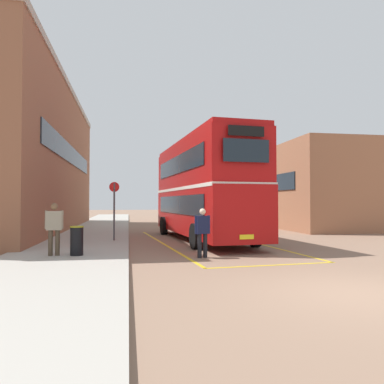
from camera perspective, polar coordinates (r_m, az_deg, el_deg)
ground_plane at (r=21.77m, az=2.37°, el=-6.35°), size 135.60×135.60×0.00m
sidewalk_left at (r=23.77m, az=-14.49°, el=-5.73°), size 4.00×57.60×0.14m
brick_building_left at (r=25.48m, az=-23.55°, el=4.69°), size 5.18×22.49×9.06m
depot_building_right at (r=30.23m, az=15.96°, el=0.49°), size 6.17×15.53×5.73m
double_decker_bus at (r=18.09m, az=1.53°, el=0.64°), size 3.47×10.99×4.75m
single_deck_bus at (r=39.77m, az=2.12°, el=-1.81°), size 3.42×8.56×3.02m
pedestrian_boarding at (r=12.33m, az=1.59°, el=-5.73°), size 0.53×0.33×1.61m
pedestrian_waiting_near at (r=12.58m, az=-20.26°, el=-4.80°), size 0.56×0.25×1.65m
litter_bin at (r=12.47m, az=-17.15°, el=-7.09°), size 0.43×0.43×0.92m
bus_stop_sign at (r=16.84m, az=-11.77°, el=-1.96°), size 0.44×0.11×2.57m
bay_marking_yellow at (r=16.27m, az=3.18°, el=-7.96°), size 5.30×13.17×0.01m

